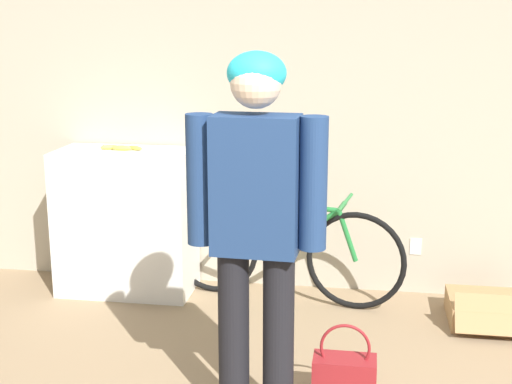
# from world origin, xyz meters

# --- Properties ---
(wall_back) EXTENTS (8.00, 0.07, 2.60)m
(wall_back) POSITION_xyz_m (0.00, 2.94, 1.30)
(wall_back) COLOR #B7AD99
(wall_back) RESTS_ON ground_plane
(side_shelf) EXTENTS (0.95, 0.50, 1.04)m
(side_shelf) POSITION_xyz_m (-1.51, 2.64, 0.52)
(side_shelf) COLOR white
(side_shelf) RESTS_ON ground_plane
(person) EXTENTS (0.65, 0.26, 1.79)m
(person) POSITION_xyz_m (-0.31, 1.07, 1.07)
(person) COLOR black
(person) RESTS_ON ground_plane
(bicycle) EXTENTS (1.71, 0.46, 0.76)m
(bicycle) POSITION_xyz_m (-0.38, 2.62, 0.37)
(bicycle) COLOR black
(bicycle) RESTS_ON ground_plane
(banana) EXTENTS (0.32, 0.09, 0.04)m
(banana) POSITION_xyz_m (-1.53, 2.65, 1.06)
(banana) COLOR #EAD64C
(banana) RESTS_ON side_shelf
(handbag) EXTENTS (0.32, 0.17, 0.44)m
(handbag) POSITION_xyz_m (0.11, 1.27, 0.14)
(handbag) COLOR maroon
(handbag) RESTS_ON ground_plane
(cardboard_box) EXTENTS (0.51, 0.56, 0.25)m
(cardboard_box) POSITION_xyz_m (1.00, 2.45, 0.08)
(cardboard_box) COLOR #A87F51
(cardboard_box) RESTS_ON ground_plane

